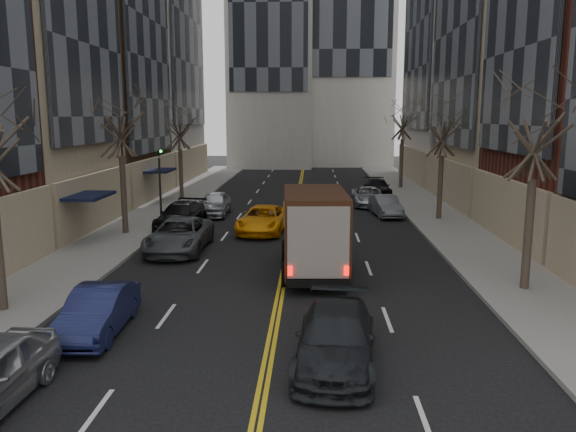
% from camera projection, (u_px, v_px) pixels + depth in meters
% --- Properties ---
extents(sidewalk_left, '(4.00, 66.00, 0.15)m').
position_uv_depth(sidewalk_left, '(158.00, 212.00, 36.77)').
color(sidewalk_left, slate).
rests_on(sidewalk_left, ground).
extents(sidewalk_right, '(4.00, 66.00, 0.15)m').
position_uv_depth(sidewalk_right, '(435.00, 214.00, 35.99)').
color(sidewalk_right, slate).
rests_on(sidewalk_right, ground).
extents(tree_lf_mid, '(3.20, 3.20, 8.91)m').
position_uv_depth(tree_lf_mid, '(119.00, 109.00, 28.72)').
color(tree_lf_mid, '#382D23').
rests_on(tree_lf_mid, sidewalk_left).
extents(tree_lf_far, '(3.20, 3.20, 8.12)m').
position_uv_depth(tree_lf_far, '(179.00, 119.00, 41.61)').
color(tree_lf_far, '#382D23').
rests_on(tree_lf_far, sidewalk_left).
extents(tree_rt_near, '(3.20, 3.20, 8.71)m').
position_uv_depth(tree_rt_near, '(538.00, 111.00, 19.14)').
color(tree_rt_near, '#382D23').
rests_on(tree_rt_near, sidewalk_right).
extents(tree_rt_mid, '(3.20, 3.20, 8.32)m').
position_uv_depth(tree_rt_mid, '(443.00, 118.00, 32.96)').
color(tree_rt_mid, '#382D23').
rests_on(tree_rt_mid, sidewalk_right).
extents(tree_rt_far, '(3.20, 3.20, 9.11)m').
position_uv_depth(tree_rt_far, '(403.00, 110.00, 47.61)').
color(tree_rt_far, '#382D23').
rests_on(tree_rt_far, sidewalk_right).
extents(traffic_signal, '(0.29, 0.26, 4.70)m').
position_uv_depth(traffic_signal, '(160.00, 179.00, 31.29)').
color(traffic_signal, black).
rests_on(traffic_signal, sidewalk_left).
extents(ups_truck, '(2.81, 6.37, 3.42)m').
position_uv_depth(ups_truck, '(314.00, 232.00, 22.30)').
color(ups_truck, black).
rests_on(ups_truck, ground).
extents(observer_sedan, '(2.39, 5.01, 1.41)m').
position_uv_depth(observer_sedan, '(336.00, 338.00, 14.28)').
color(observer_sedan, black).
rests_on(observer_sedan, ground).
extents(taxi, '(2.87, 5.33, 1.42)m').
position_uv_depth(taxi, '(263.00, 219.00, 30.58)').
color(taxi, '#F69F0A').
rests_on(taxi, ground).
extents(pedestrian, '(0.47, 0.71, 1.92)m').
position_uv_depth(pedestrian, '(336.00, 224.00, 27.85)').
color(pedestrian, black).
rests_on(pedestrian, ground).
extents(parked_lf_b, '(1.58, 4.15, 1.35)m').
position_uv_depth(parked_lf_b, '(98.00, 311.00, 16.33)').
color(parked_lf_b, '#13183D').
rests_on(parked_lf_b, ground).
extents(parked_lf_c, '(2.53, 5.46, 1.52)m').
position_uv_depth(parked_lf_c, '(179.00, 235.00, 26.28)').
color(parked_lf_c, '#43474A').
rests_on(parked_lf_c, ground).
extents(parked_lf_d, '(2.43, 5.12, 1.44)m').
position_uv_depth(parked_lf_d, '(181.00, 215.00, 31.70)').
color(parked_lf_d, black).
rests_on(parked_lf_d, ground).
extents(parked_lf_e, '(1.86, 4.44, 1.50)m').
position_uv_depth(parked_lf_e, '(215.00, 204.00, 35.79)').
color(parked_lf_e, '#B1B5BA').
rests_on(parked_lf_e, ground).
extents(parked_rt_a, '(1.88, 4.14, 1.32)m').
position_uv_depth(parked_rt_a, '(386.00, 206.00, 35.45)').
color(parked_rt_a, '#54575D').
rests_on(parked_rt_a, ground).
extents(parked_rt_b, '(2.19, 4.72, 1.31)m').
position_uv_depth(parked_rt_b, '(369.00, 197.00, 39.60)').
color(parked_rt_b, '#B8BBC0').
rests_on(parked_rt_b, ground).
extents(parked_rt_c, '(1.96, 4.57, 1.31)m').
position_uv_depth(parked_rt_c, '(377.00, 187.00, 44.62)').
color(parked_rt_c, black).
rests_on(parked_rt_c, ground).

